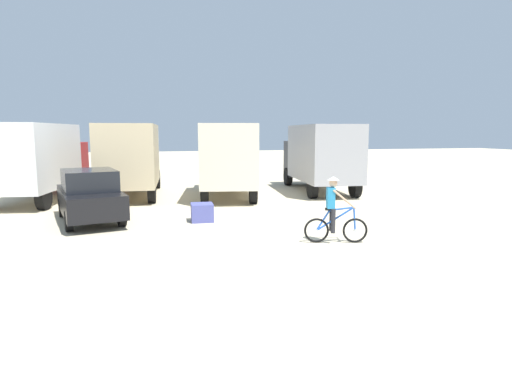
# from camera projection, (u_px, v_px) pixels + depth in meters

# --- Properties ---
(ground_plane) EXTENTS (120.00, 120.00, 0.00)m
(ground_plane) POSITION_uv_depth(u_px,v_px,m) (269.00, 258.00, 10.26)
(ground_plane) COLOR beige
(box_truck_avon_van) EXTENTS (3.40, 7.04, 3.35)m
(box_truck_avon_van) POSITION_uv_depth(u_px,v_px,m) (38.00, 158.00, 18.52)
(box_truck_avon_van) COLOR white
(box_truck_avon_van) RESTS_ON ground
(box_truck_tan_camper) EXTENTS (2.84, 6.90, 3.35)m
(box_truck_tan_camper) POSITION_uv_depth(u_px,v_px,m) (131.00, 156.00, 20.02)
(box_truck_tan_camper) COLOR #CCB78E
(box_truck_tan_camper) RESTS_ON ground
(box_truck_cream_rv) EXTENTS (3.47, 7.05, 3.35)m
(box_truck_cream_rv) POSITION_uv_depth(u_px,v_px,m) (228.00, 156.00, 20.03)
(box_truck_cream_rv) COLOR beige
(box_truck_cream_rv) RESTS_ON ground
(box_truck_grey_hauler) EXTENTS (3.04, 6.95, 3.35)m
(box_truck_grey_hauler) POSITION_uv_depth(u_px,v_px,m) (320.00, 155.00, 21.63)
(box_truck_grey_hauler) COLOR #9E9EA3
(box_truck_grey_hauler) RESTS_ON ground
(sedan_parked) EXTENTS (2.69, 4.49, 1.76)m
(sedan_parked) POSITION_uv_depth(u_px,v_px,m) (90.00, 196.00, 14.35)
(sedan_parked) COLOR black
(sedan_parked) RESTS_ON ground
(cyclist_orange_shirt) EXTENTS (1.69, 0.63, 1.82)m
(cyclist_orange_shirt) POSITION_uv_depth(u_px,v_px,m) (334.00, 212.00, 11.57)
(cyclist_orange_shirt) COLOR black
(cyclist_orange_shirt) RESTS_ON ground
(supply_crate) EXTENTS (0.77, 0.78, 0.60)m
(supply_crate) POSITION_uv_depth(u_px,v_px,m) (202.00, 212.00, 14.47)
(supply_crate) COLOR #4C5199
(supply_crate) RESTS_ON ground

